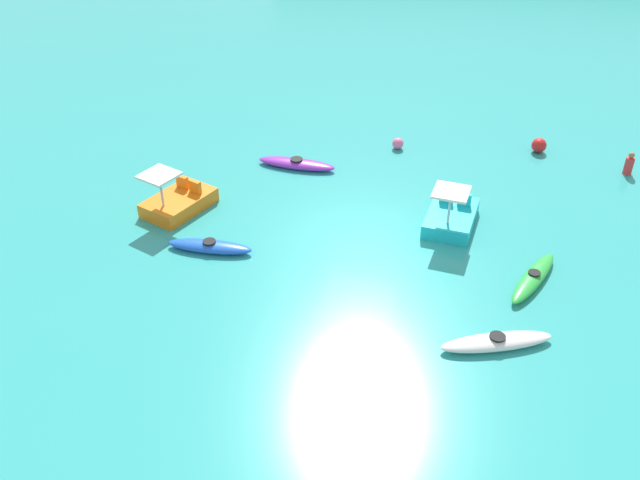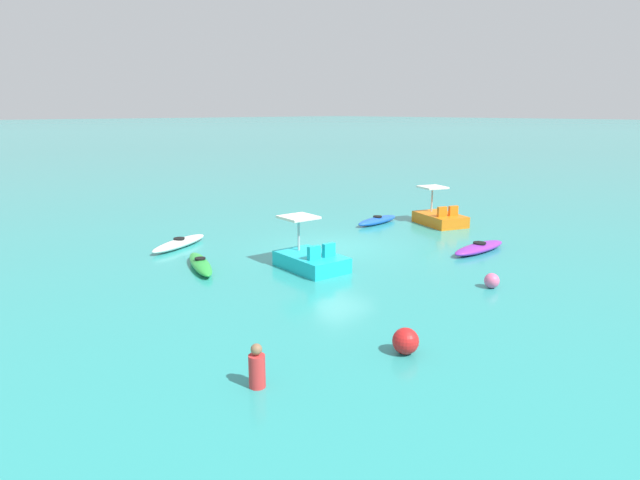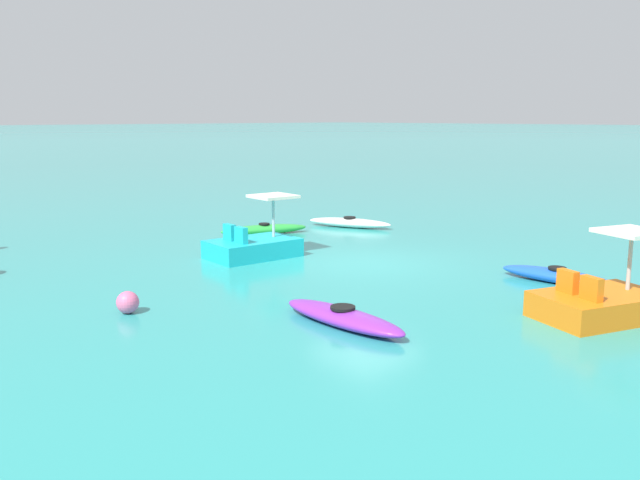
{
  "view_description": "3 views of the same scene",
  "coord_description": "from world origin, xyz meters",
  "px_view_note": "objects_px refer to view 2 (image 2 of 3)",
  "views": [
    {
      "loc": [
        3.32,
        -18.19,
        12.55
      ],
      "look_at": [
        -1.12,
        -0.76,
        0.31
      ],
      "focal_mm": 38.94,
      "sensor_mm": 36.0,
      "label": 1
    },
    {
      "loc": [
        14.45,
        14.59,
        5.15
      ],
      "look_at": [
        0.57,
        -0.27,
        0.3
      ],
      "focal_mm": 30.82,
      "sensor_mm": 36.0,
      "label": 2
    },
    {
      "loc": [
        -11.76,
        12.83,
        3.83
      ],
      "look_at": [
        0.78,
        0.94,
        0.66
      ],
      "focal_mm": 37.91,
      "sensor_mm": 36.0,
      "label": 3
    }
  ],
  "objects_px": {
    "buoy_red": "(406,341)",
    "person_near_shore": "(257,368)",
    "kayak_purple": "(479,248)",
    "kayak_green": "(200,264)",
    "pedal_boat_cyan": "(311,259)",
    "buoy_pink": "(492,281)",
    "kayak_blue": "(377,220)",
    "pedal_boat_orange": "(440,217)",
    "kayak_white": "(179,243)"
  },
  "relations": [
    {
      "from": "buoy_red",
      "to": "pedal_boat_orange",
      "type": "bearing_deg",
      "value": -147.95
    },
    {
      "from": "buoy_red",
      "to": "kayak_green",
      "type": "bearing_deg",
      "value": -91.27
    },
    {
      "from": "person_near_shore",
      "to": "kayak_white",
      "type": "bearing_deg",
      "value": -111.91
    },
    {
      "from": "buoy_red",
      "to": "person_near_shore",
      "type": "xyz_separation_m",
      "value": [
        3.22,
        -1.0,
        0.1
      ]
    },
    {
      "from": "kayak_green",
      "to": "kayak_white",
      "type": "bearing_deg",
      "value": -106.85
    },
    {
      "from": "kayak_white",
      "to": "buoy_red",
      "type": "bearing_deg",
      "value": 84.55
    },
    {
      "from": "kayak_green",
      "to": "person_near_shore",
      "type": "relative_size",
      "value": 3.33
    },
    {
      "from": "kayak_white",
      "to": "kayak_purple",
      "type": "xyz_separation_m",
      "value": [
        -7.77,
        8.22,
        0.0
      ]
    },
    {
      "from": "kayak_blue",
      "to": "pedal_boat_cyan",
      "type": "distance_m",
      "value": 7.92
    },
    {
      "from": "kayak_blue",
      "to": "person_near_shore",
      "type": "distance_m",
      "value": 15.78
    },
    {
      "from": "kayak_white",
      "to": "kayak_blue",
      "type": "relative_size",
      "value": 1.11
    },
    {
      "from": "pedal_boat_cyan",
      "to": "person_near_shore",
      "type": "height_order",
      "value": "pedal_boat_cyan"
    },
    {
      "from": "kayak_blue",
      "to": "person_near_shore",
      "type": "xyz_separation_m",
      "value": [
        13.25,
        8.56,
        0.22
      ]
    },
    {
      "from": "kayak_green",
      "to": "kayak_white",
      "type": "height_order",
      "value": "same"
    },
    {
      "from": "kayak_purple",
      "to": "buoy_pink",
      "type": "xyz_separation_m",
      "value": [
        3.47,
        2.51,
        0.06
      ]
    },
    {
      "from": "buoy_pink",
      "to": "kayak_green",
      "type": "bearing_deg",
      "value": -55.65
    },
    {
      "from": "kayak_green",
      "to": "kayak_blue",
      "type": "bearing_deg",
      "value": -175.17
    },
    {
      "from": "kayak_white",
      "to": "kayak_blue",
      "type": "distance_m",
      "value": 9.18
    },
    {
      "from": "buoy_pink",
      "to": "kayak_blue",
      "type": "bearing_deg",
      "value": -118.47
    },
    {
      "from": "pedal_boat_orange",
      "to": "kayak_blue",
      "type": "bearing_deg",
      "value": -46.51
    },
    {
      "from": "kayak_green",
      "to": "pedal_boat_orange",
      "type": "distance_m",
      "value": 11.86
    },
    {
      "from": "kayak_green",
      "to": "buoy_pink",
      "type": "relative_size",
      "value": 6.55
    },
    {
      "from": "kayak_purple",
      "to": "person_near_shore",
      "type": "bearing_deg",
      "value": 12.04
    },
    {
      "from": "kayak_blue",
      "to": "buoy_pink",
      "type": "distance_m",
      "value": 9.66
    },
    {
      "from": "kayak_blue",
      "to": "pedal_boat_cyan",
      "type": "bearing_deg",
      "value": 25.07
    },
    {
      "from": "pedal_boat_cyan",
      "to": "person_near_shore",
      "type": "bearing_deg",
      "value": 40.57
    },
    {
      "from": "kayak_blue",
      "to": "buoy_red",
      "type": "distance_m",
      "value": 13.86
    },
    {
      "from": "kayak_green",
      "to": "pedal_boat_cyan",
      "type": "relative_size",
      "value": 1.14
    },
    {
      "from": "pedal_boat_cyan",
      "to": "pedal_boat_orange",
      "type": "distance_m",
      "value": 9.22
    },
    {
      "from": "buoy_pink",
      "to": "buoy_red",
      "type": "bearing_deg",
      "value": 11.21
    },
    {
      "from": "person_near_shore",
      "to": "buoy_pink",
      "type": "bearing_deg",
      "value": -179.53
    },
    {
      "from": "pedal_boat_orange",
      "to": "kayak_purple",
      "type": "bearing_deg",
      "value": 51.76
    },
    {
      "from": "buoy_red",
      "to": "kayak_blue",
      "type": "bearing_deg",
      "value": -136.36
    },
    {
      "from": "kayak_green",
      "to": "pedal_boat_cyan",
      "type": "xyz_separation_m",
      "value": [
        -2.66,
        2.53,
        0.17
      ]
    },
    {
      "from": "kayak_blue",
      "to": "buoy_red",
      "type": "relative_size",
      "value": 4.74
    },
    {
      "from": "person_near_shore",
      "to": "kayak_purple",
      "type": "bearing_deg",
      "value": -167.96
    },
    {
      "from": "kayak_green",
      "to": "buoy_pink",
      "type": "bearing_deg",
      "value": 124.35
    },
    {
      "from": "kayak_blue",
      "to": "person_near_shore",
      "type": "height_order",
      "value": "person_near_shore"
    },
    {
      "from": "kayak_green",
      "to": "buoy_red",
      "type": "height_order",
      "value": "buoy_red"
    },
    {
      "from": "kayak_blue",
      "to": "buoy_pink",
      "type": "bearing_deg",
      "value": 61.53
    },
    {
      "from": "pedal_boat_cyan",
      "to": "buoy_red",
      "type": "height_order",
      "value": "pedal_boat_cyan"
    },
    {
      "from": "kayak_green",
      "to": "kayak_purple",
      "type": "relative_size",
      "value": 0.98
    },
    {
      "from": "buoy_pink",
      "to": "person_near_shore",
      "type": "relative_size",
      "value": 0.51
    },
    {
      "from": "kayak_purple",
      "to": "buoy_red",
      "type": "distance_m",
      "value": 9.6
    },
    {
      "from": "kayak_purple",
      "to": "buoy_red",
      "type": "bearing_deg",
      "value": 21.96
    },
    {
      "from": "buoy_red",
      "to": "person_near_shore",
      "type": "height_order",
      "value": "person_near_shore"
    },
    {
      "from": "kayak_white",
      "to": "kayak_blue",
      "type": "bearing_deg",
      "value": 165.84
    },
    {
      "from": "kayak_purple",
      "to": "pedal_boat_orange",
      "type": "xyz_separation_m",
      "value": [
        -3.09,
        -3.91,
        0.17
      ]
    },
    {
      "from": "kayak_blue",
      "to": "pedal_boat_cyan",
      "type": "height_order",
      "value": "pedal_boat_cyan"
    },
    {
      "from": "kayak_blue",
      "to": "buoy_pink",
      "type": "xyz_separation_m",
      "value": [
        4.6,
        8.49,
        0.06
      ]
    }
  ]
}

